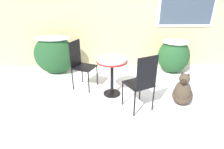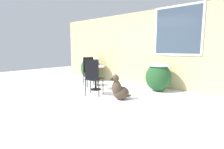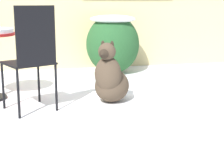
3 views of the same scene
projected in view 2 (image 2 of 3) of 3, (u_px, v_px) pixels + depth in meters
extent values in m
plane|color=white|center=(98.00, 96.00, 4.87)|extent=(16.00, 16.00, 0.00)
cube|color=#D1BC84|center=(140.00, 49.00, 6.37)|extent=(8.00, 0.06, 2.63)
cube|color=white|center=(178.00, 31.00, 5.40)|extent=(1.50, 0.04, 1.53)
cube|color=#3D4C5B|center=(177.00, 31.00, 5.39)|extent=(1.38, 0.01, 1.41)
ellipsoid|color=#235128|center=(91.00, 69.00, 7.37)|extent=(1.02, 0.62, 0.98)
ellipsoid|color=white|center=(90.00, 59.00, 7.31)|extent=(0.87, 0.53, 0.12)
ellipsoid|color=#235128|center=(158.00, 77.00, 5.46)|extent=(0.80, 0.76, 0.87)
ellipsoid|color=white|center=(159.00, 65.00, 5.41)|extent=(0.68, 0.65, 0.12)
cylinder|color=black|center=(96.00, 89.00, 5.68)|extent=(0.35, 0.35, 0.03)
cylinder|color=black|center=(96.00, 79.00, 5.63)|extent=(0.06, 0.06, 0.68)
cylinder|color=red|center=(95.00, 68.00, 5.58)|extent=(0.60, 0.60, 0.03)
cylinder|color=white|center=(95.00, 67.00, 5.57)|extent=(0.57, 0.57, 0.04)
cube|color=black|center=(90.00, 73.00, 6.22)|extent=(0.56, 0.56, 0.02)
cube|color=black|center=(88.00, 65.00, 6.36)|extent=(0.17, 0.36, 0.54)
cylinder|color=black|center=(87.00, 81.00, 6.00)|extent=(0.02, 0.02, 0.47)
cylinder|color=black|center=(98.00, 80.00, 6.17)|extent=(0.02, 0.02, 0.47)
cylinder|color=black|center=(84.00, 79.00, 6.34)|extent=(0.02, 0.02, 0.47)
cylinder|color=black|center=(94.00, 78.00, 6.51)|extent=(0.02, 0.02, 0.47)
cube|color=black|center=(94.00, 79.00, 4.97)|extent=(0.56, 0.56, 0.02)
cube|color=black|center=(92.00, 70.00, 4.73)|extent=(0.36, 0.18, 0.54)
cylinder|color=black|center=(103.00, 86.00, 5.14)|extent=(0.02, 0.02, 0.47)
cylinder|color=black|center=(91.00, 85.00, 5.23)|extent=(0.02, 0.02, 0.47)
cylinder|color=black|center=(99.00, 89.00, 4.77)|extent=(0.02, 0.02, 0.47)
cylinder|color=black|center=(86.00, 88.00, 4.86)|extent=(0.02, 0.02, 0.47)
ellipsoid|color=#4C3D2D|center=(121.00, 93.00, 4.56)|extent=(0.53, 0.55, 0.35)
ellipsoid|color=#4C3D2D|center=(117.00, 88.00, 4.49)|extent=(0.37, 0.36, 0.38)
sphere|color=#4C3D2D|center=(116.00, 78.00, 4.45)|extent=(0.18, 0.18, 0.18)
cone|color=#2D241B|center=(111.00, 79.00, 4.41)|extent=(0.12, 0.11, 0.10)
ellipsoid|color=#2D241B|center=(115.00, 75.00, 4.49)|extent=(0.05, 0.04, 0.08)
ellipsoid|color=#2D241B|center=(117.00, 76.00, 4.40)|extent=(0.05, 0.04, 0.08)
ellipsoid|color=#4C3D2D|center=(128.00, 96.00, 4.63)|extent=(0.16, 0.21, 0.07)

